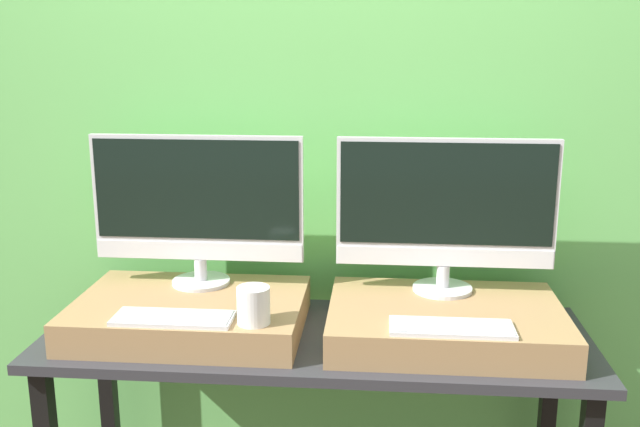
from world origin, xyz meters
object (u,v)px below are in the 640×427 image
(monitor_left, at_px, (198,204))
(monitor_right, at_px, (446,209))
(mug, at_px, (254,305))
(keyboard_left, at_px, (173,318))
(keyboard_right, at_px, (451,327))

(monitor_left, distance_m, monitor_right, 0.77)
(mug, height_order, monitor_right, monitor_right)
(monitor_left, distance_m, mug, 0.44)
(keyboard_left, bearing_deg, keyboard_right, 0.00)
(keyboard_left, height_order, monitor_right, monitor_right)
(monitor_right, height_order, keyboard_right, monitor_right)
(monitor_left, bearing_deg, monitor_right, 0.00)
(mug, relative_size, keyboard_right, 0.31)
(monitor_left, relative_size, keyboard_right, 1.99)
(keyboard_left, relative_size, monitor_right, 0.50)
(monitor_left, distance_m, keyboard_left, 0.40)
(monitor_right, bearing_deg, keyboard_right, -90.00)
(keyboard_right, bearing_deg, monitor_right, 90.00)
(keyboard_left, xyz_separation_m, monitor_right, (0.77, 0.31, 0.25))
(mug, bearing_deg, keyboard_left, -180.00)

